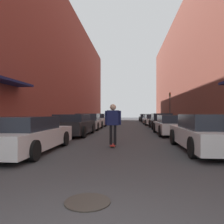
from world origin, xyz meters
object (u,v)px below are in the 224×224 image
Objects in this scene: parked_car_left_2 at (88,122)px; parked_car_right_0 at (206,133)px; parked_car_left_4 at (103,119)px; parked_car_right_2 at (161,121)px; parked_car_left_3 at (98,120)px; traffic_light at (170,105)px; skateboarder at (113,120)px; parked_car_right_3 at (152,120)px; parked_car_right_5 at (145,118)px; parked_car_right_1 at (172,125)px; parked_car_left_0 at (26,135)px; parked_car_right_4 at (149,119)px; parked_car_left_1 at (73,125)px; manhole_cover at (88,202)px.

parked_car_right_0 is at bearing -57.84° from parked_car_left_2.
parked_car_left_4 is 10.54m from parked_car_right_2.
parked_car_left_3 is 6.98m from parked_car_right_2.
parked_car_right_0 is 1.30× the size of traffic_light.
parked_car_right_2 is 1.25× the size of traffic_light.
parked_car_left_2 is at bearing -90.19° from parked_car_left_4.
traffic_light reaches higher than skateboarder.
parked_car_right_5 is (-0.01, 12.03, 0.01)m from parked_car_right_3.
parked_car_right_0 is 5.82m from parked_car_right_1.
parked_car_right_2 is at bearing -89.53° from parked_car_right_5.
parked_car_right_5 is at bearing 58.05° from parked_car_left_4.
parked_car_right_4 is at bearing 75.56° from parked_car_left_0.
parked_car_right_2 reaches higher than parked_car_right_4.
parked_car_left_3 is at bearing 89.27° from parked_car_left_0.
parked_car_right_4 is at bearing 89.90° from parked_car_right_2.
parked_car_right_5 is (-0.17, 5.78, 0.02)m from parked_car_right_4.
parked_car_left_3 is 14.36m from skateboarder.
parked_car_left_1 is 2.59× the size of skateboarder.
parked_car_right_5 is at bearing 99.80° from traffic_light.
parked_car_left_1 is 1.07× the size of parked_car_left_3.
parked_car_right_1 is 6.12m from skateboarder.
parked_car_left_2 is at bearing -107.04° from parked_car_right_5.
parked_car_right_3 is 6.25m from parked_car_right_4.
traffic_light is (8.11, 12.87, 1.74)m from parked_car_left_1.
parked_car_left_2 is 1.13× the size of traffic_light.
parked_car_left_2 is 0.87× the size of parked_car_right_0.
parked_car_left_2 is 2.39× the size of skateboarder.
parked_car_right_5 is 34.71m from manhole_cover.
parked_car_right_3 is (6.05, -2.35, -0.03)m from parked_car_left_4.
traffic_light is at bearing 80.53° from parked_car_right_1.
parked_car_right_3 reaches higher than parked_car_right_4.
parked_car_right_5 is (-0.05, 23.88, 0.00)m from parked_car_right_1.
parked_car_left_1 is 0.94× the size of parked_car_right_4.
parked_car_left_2 reaches higher than parked_car_left_1.
parked_car_left_3 is 8.77m from traffic_light.
parked_car_left_4 is 0.88× the size of parked_car_right_4.
parked_car_right_3 is at bearing -21.18° from parked_car_left_4.
parked_car_right_4 is (0.02, 12.43, -0.06)m from parked_car_right_2.
traffic_light is (8.09, -2.20, 1.75)m from parked_car_left_4.
parked_car_left_1 is 0.94× the size of parked_car_right_0.
parked_car_right_4 is at bearing 71.84° from parked_car_left_1.
parked_car_left_3 is 16.03m from parked_car_right_0.
parked_car_left_1 is 19.97m from parked_car_right_4.
parked_car_right_5 is (6.04, 9.69, -0.01)m from parked_car_left_4.
parked_car_left_2 is 9.59m from skateboarder.
parked_car_right_1 is at bearing 8.17° from parked_car_left_1.
parked_car_left_4 is (0.16, 20.82, 0.02)m from parked_car_left_0.
parked_car_right_0 reaches higher than parked_car_left_3.
parked_car_right_2 is 0.95× the size of parked_car_right_3.
parked_car_right_0 is (6.18, -20.02, 0.01)m from parked_car_left_4.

